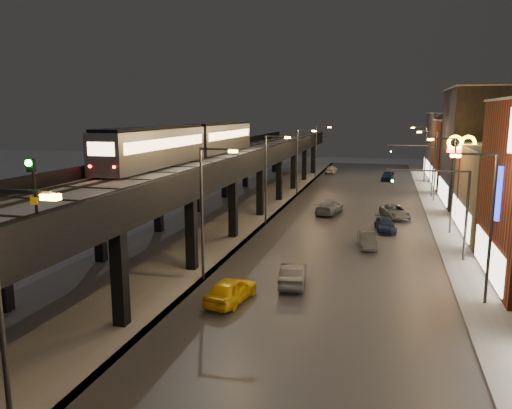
# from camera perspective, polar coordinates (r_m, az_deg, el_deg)

# --- Properties ---
(ground) EXTENTS (220.00, 220.00, 0.00)m
(ground) POSITION_cam_1_polar(r_m,az_deg,el_deg) (23.47, -16.23, -18.54)
(ground) COLOR silver
(road_surface) EXTENTS (17.00, 120.00, 0.06)m
(road_surface) POSITION_cam_1_polar(r_m,az_deg,el_deg) (53.72, 10.66, -1.72)
(road_surface) COLOR #46474D
(road_surface) RESTS_ON ground
(sidewalk_right) EXTENTS (4.00, 120.00, 0.14)m
(sidewalk_right) POSITION_cam_1_polar(r_m,az_deg,el_deg) (53.99, 21.30, -2.16)
(sidewalk_right) COLOR #9FA1A8
(sidewalk_right) RESTS_ON ground
(under_viaduct_pavement) EXTENTS (11.00, 120.00, 0.06)m
(under_viaduct_pavement) POSITION_cam_1_polar(r_m,az_deg,el_deg) (56.24, -3.19, -1.00)
(under_viaduct_pavement) COLOR #9FA1A8
(under_viaduct_pavement) RESTS_ON ground
(elevated_viaduct) EXTENTS (9.00, 100.00, 6.30)m
(elevated_viaduct) POSITION_cam_1_polar(r_m,az_deg,el_deg) (52.42, -4.31, 4.32)
(elevated_viaduct) COLOR black
(elevated_viaduct) RESTS_ON ground
(viaduct_trackbed) EXTENTS (8.40, 100.00, 0.32)m
(viaduct_trackbed) POSITION_cam_1_polar(r_m,az_deg,el_deg) (52.47, -4.29, 5.17)
(viaduct_trackbed) COLOR #B2B7C1
(viaduct_trackbed) RESTS_ON elevated_viaduct
(viaduct_parapet_streetside) EXTENTS (0.30, 100.00, 1.10)m
(viaduct_parapet_streetside) POSITION_cam_1_polar(r_m,az_deg,el_deg) (51.20, 0.36, 5.59)
(viaduct_parapet_streetside) COLOR black
(viaduct_parapet_streetside) RESTS_ON elevated_viaduct
(viaduct_parapet_far) EXTENTS (0.30, 100.00, 1.10)m
(viaduct_parapet_far) POSITION_cam_1_polar(r_m,az_deg,el_deg) (54.02, -8.66, 5.73)
(viaduct_parapet_far) COLOR black
(viaduct_parapet_far) RESTS_ON elevated_viaduct
(building_d) EXTENTS (12.20, 13.20, 14.16)m
(building_d) POSITION_cam_1_polar(r_m,az_deg,el_deg) (66.83, 26.04, 5.88)
(building_d) COLOR #26252F
(building_d) RESTS_ON ground
(building_e) EXTENTS (12.20, 12.20, 10.16)m
(building_e) POSITION_cam_1_polar(r_m,az_deg,el_deg) (80.71, 24.04, 5.22)
(building_e) COLOR maroon
(building_e) RESTS_ON ground
(building_f) EXTENTS (12.20, 16.20, 11.16)m
(building_f) POSITION_cam_1_polar(r_m,az_deg,el_deg) (94.49, 22.73, 6.26)
(building_f) COLOR #3E3E3F
(building_f) RESTS_ON ground
(streetlight_left_0) EXTENTS (2.57, 0.28, 9.00)m
(streetlight_left_0) POSITION_cam_1_polar(r_m,az_deg,el_deg) (17.92, -26.63, -10.21)
(streetlight_left_0) COLOR #38383A
(streetlight_left_0) RESTS_ON ground
(streetlight_left_1) EXTENTS (2.57, 0.28, 9.00)m
(streetlight_left_1) POSITION_cam_1_polar(r_m,az_deg,el_deg) (33.05, -5.78, -0.01)
(streetlight_left_1) COLOR #38383A
(streetlight_left_1) RESTS_ON ground
(streetlight_right_1) EXTENTS (2.56, 0.28, 9.00)m
(streetlight_right_1) POSITION_cam_1_polar(r_m,az_deg,el_deg) (31.53, 24.88, -1.45)
(streetlight_right_1) COLOR #38383A
(streetlight_right_1) RESTS_ON ground
(streetlight_left_2) EXTENTS (2.57, 0.28, 9.00)m
(streetlight_left_2) POSITION_cam_1_polar(r_m,az_deg,el_deg) (50.11, 1.43, 3.63)
(streetlight_left_2) COLOR #38383A
(streetlight_left_2) RESTS_ON ground
(streetlight_right_2) EXTENTS (2.56, 0.28, 9.00)m
(streetlight_right_2) POSITION_cam_1_polar(r_m,az_deg,el_deg) (49.13, 21.32, 2.77)
(streetlight_right_2) COLOR #38383A
(streetlight_right_2) RESTS_ON ground
(streetlight_left_3) EXTENTS (2.57, 0.28, 9.00)m
(streetlight_left_3) POSITION_cam_1_polar(r_m,az_deg,el_deg) (67.66, 4.96, 5.38)
(streetlight_left_3) COLOR #38383A
(streetlight_left_3) RESTS_ON ground
(streetlight_right_3) EXTENTS (2.56, 0.28, 9.00)m
(streetlight_right_3) POSITION_cam_1_polar(r_m,az_deg,el_deg) (66.94, 19.63, 4.75)
(streetlight_right_3) COLOR #38383A
(streetlight_right_3) RESTS_ON ground
(streetlight_left_4) EXTENTS (2.57, 0.28, 9.00)m
(streetlight_left_4) POSITION_cam_1_polar(r_m,az_deg,el_deg) (85.40, 7.03, 6.40)
(streetlight_left_4) COLOR #38383A
(streetlight_left_4) RESTS_ON ground
(streetlight_right_4) EXTENTS (2.56, 0.28, 9.00)m
(streetlight_right_4) POSITION_cam_1_polar(r_m,az_deg,el_deg) (84.83, 18.65, 5.90)
(streetlight_right_4) COLOR #38383A
(streetlight_right_4) RESTS_ON ground
(traffic_light_rig_a) EXTENTS (6.10, 0.34, 7.00)m
(traffic_light_rig_a) POSITION_cam_1_polar(r_m,az_deg,el_deg) (40.28, 21.38, 0.15)
(traffic_light_rig_a) COLOR #38383A
(traffic_light_rig_a) RESTS_ON ground
(traffic_light_rig_b) EXTENTS (6.10, 0.34, 7.00)m
(traffic_light_rig_b) POSITION_cam_1_polar(r_m,az_deg,el_deg) (69.91, 18.67, 4.42)
(traffic_light_rig_b) COLOR #38383A
(traffic_light_rig_b) RESTS_ON ground
(subway_train) EXTENTS (2.85, 34.51, 3.41)m
(subway_train) POSITION_cam_1_polar(r_m,az_deg,el_deg) (52.30, -7.26, 7.22)
(subway_train) COLOR gray
(subway_train) RESTS_ON viaduct_trackbed
(rail_signal) EXTENTS (0.33, 0.42, 2.89)m
(rail_signal) POSITION_cam_1_polar(r_m,az_deg,el_deg) (20.96, -24.17, 2.56)
(rail_signal) COLOR black
(rail_signal) RESTS_ON viaduct_trackbed
(car_taxi) EXTENTS (2.46, 4.67, 1.52)m
(car_taxi) POSITION_cam_1_polar(r_m,az_deg,el_deg) (30.16, -2.89, -9.83)
(car_taxi) COLOR yellow
(car_taxi) RESTS_ON ground
(car_near_white) EXTENTS (2.03, 4.60, 1.47)m
(car_near_white) POSITION_cam_1_polar(r_m,az_deg,el_deg) (33.12, 4.24, -8.01)
(car_near_white) COLOR #54575E
(car_near_white) RESTS_ON ground
(car_mid_dark) EXTENTS (2.91, 5.55, 1.54)m
(car_mid_dark) POSITION_cam_1_polar(r_m,az_deg,el_deg) (56.16, 8.36, -0.35)
(car_mid_dark) COLOR slate
(car_mid_dark) RESTS_ON ground
(car_far_white) EXTENTS (2.05, 4.47, 1.49)m
(car_far_white) POSITION_cam_1_polar(r_m,az_deg,el_deg) (93.70, 8.64, 3.95)
(car_far_white) COLOR white
(car_far_white) RESTS_ON ground
(car_onc_silver) EXTENTS (1.92, 4.04, 1.28)m
(car_onc_silver) POSITION_cam_1_polar(r_m,az_deg,el_deg) (42.89, 12.57, -4.05)
(car_onc_silver) COLOR #565657
(car_onc_silver) RESTS_ON ground
(car_onc_dark) EXTENTS (3.62, 5.38, 1.37)m
(car_onc_dark) POSITION_cam_1_polar(r_m,az_deg,el_deg) (55.41, 15.60, -0.86)
(car_onc_dark) COLOR gray
(car_onc_dark) RESTS_ON ground
(car_onc_white) EXTENTS (2.32, 4.40, 1.22)m
(car_onc_white) POSITION_cam_1_polar(r_m,az_deg,el_deg) (49.08, 14.54, -2.34)
(car_onc_white) COLOR navy
(car_onc_white) RESTS_ON ground
(car_onc_red) EXTENTS (2.09, 4.49, 1.49)m
(car_onc_red) POSITION_cam_1_polar(r_m,az_deg,el_deg) (85.64, 14.78, 3.12)
(car_onc_red) COLOR #0D1D44
(car_onc_red) RESTS_ON ground
(sign_mcdonalds) EXTENTS (2.68, 0.38, 9.03)m
(sign_mcdonalds) POSITION_cam_1_polar(r_m,az_deg,el_deg) (52.98, 22.36, 5.36)
(sign_mcdonalds) COLOR #38383A
(sign_mcdonalds) RESTS_ON ground
(sign_carwash) EXTENTS (1.53, 0.35, 7.95)m
(sign_carwash) POSITION_cam_1_polar(r_m,az_deg,el_deg) (34.97, 26.87, 0.05)
(sign_carwash) COLOR #38383A
(sign_carwash) RESTS_ON ground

